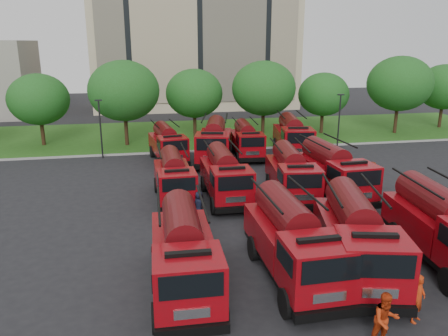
% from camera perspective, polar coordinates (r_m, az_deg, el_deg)
% --- Properties ---
extents(ground, '(140.00, 140.00, 0.00)m').
position_cam_1_polar(ground, '(24.21, 5.71, -7.82)').
color(ground, black).
rests_on(ground, ground).
extents(lawn, '(70.00, 16.00, 0.12)m').
position_cam_1_polar(lawn, '(48.60, -2.92, 4.56)').
color(lawn, '#204913').
rests_on(lawn, ground).
extents(curb, '(70.00, 0.30, 0.14)m').
position_cam_1_polar(curb, '(40.78, -1.34, 2.34)').
color(curb, gray).
rests_on(curb, ground).
extents(apartment_building, '(30.00, 14.18, 25.00)m').
position_cam_1_polar(apartment_building, '(69.68, -3.99, 18.33)').
color(apartment_building, '#C6B893').
rests_on(apartment_building, ground).
extents(tree_1, '(5.71, 5.71, 6.98)m').
position_cam_1_polar(tree_1, '(45.50, -23.04, 8.25)').
color(tree_1, '#382314').
rests_on(tree_1, ground).
extents(tree_2, '(6.72, 6.72, 8.22)m').
position_cam_1_polar(tree_2, '(42.93, -12.96, 9.80)').
color(tree_2, '#382314').
rests_on(tree_2, ground).
extents(tree_3, '(5.88, 5.88, 7.19)m').
position_cam_1_polar(tree_3, '(45.79, -3.91, 9.69)').
color(tree_3, '#382314').
rests_on(tree_3, ground).
extents(tree_4, '(6.55, 6.55, 8.01)m').
position_cam_1_polar(tree_4, '(45.65, 5.21, 10.32)').
color(tree_4, '#382314').
rests_on(tree_4, ground).
extents(tree_5, '(5.46, 5.46, 6.68)m').
position_cam_1_polar(tree_5, '(49.03, 12.86, 9.36)').
color(tree_5, '#382314').
rests_on(tree_5, ground).
extents(tree_6, '(6.89, 6.89, 8.42)m').
position_cam_1_polar(tree_6, '(51.35, 21.97, 10.19)').
color(tree_6, '#382314').
rests_on(tree_6, ground).
extents(tree_7, '(6.05, 6.05, 7.39)m').
position_cam_1_polar(tree_7, '(57.03, 26.85, 9.43)').
color(tree_7, '#382314').
rests_on(tree_7, ground).
extents(lamp_post_0, '(0.60, 0.25, 5.11)m').
position_cam_1_polar(lamp_post_0, '(39.15, -15.85, 5.38)').
color(lamp_post_0, black).
rests_on(lamp_post_0, ground).
extents(lamp_post_1, '(0.60, 0.25, 5.11)m').
position_cam_1_polar(lamp_post_1, '(43.14, 14.82, 6.40)').
color(lamp_post_1, black).
rests_on(lamp_post_1, ground).
extents(fire_truck_0, '(2.81, 7.27, 3.28)m').
position_cam_1_polar(fire_truck_0, '(17.92, -5.27, -10.98)').
color(fire_truck_0, black).
rests_on(fire_truck_0, ground).
extents(fire_truck_1, '(2.83, 7.47, 3.38)m').
position_cam_1_polar(fire_truck_1, '(18.93, 9.05, -9.40)').
color(fire_truck_1, black).
rests_on(fire_truck_1, ground).
extents(fire_truck_2, '(4.27, 7.92, 3.43)m').
position_cam_1_polar(fire_truck_2, '(19.83, 16.86, -8.62)').
color(fire_truck_2, black).
rests_on(fire_truck_2, ground).
extents(fire_truck_3, '(3.35, 7.74, 3.42)m').
position_cam_1_polar(fire_truck_3, '(22.35, 26.78, -6.87)').
color(fire_truck_3, black).
rests_on(fire_truck_3, ground).
extents(fire_truck_4, '(2.48, 6.53, 2.95)m').
position_cam_1_polar(fire_truck_4, '(28.03, -6.56, -1.21)').
color(fire_truck_4, black).
rests_on(fire_truck_4, ground).
extents(fire_truck_5, '(2.58, 6.93, 3.15)m').
position_cam_1_polar(fire_truck_5, '(27.90, 0.11, -0.98)').
color(fire_truck_5, black).
rests_on(fire_truck_5, ground).
extents(fire_truck_6, '(3.24, 7.20, 3.17)m').
position_cam_1_polar(fire_truck_6, '(28.60, 8.80, -0.72)').
color(fire_truck_6, black).
rests_on(fire_truck_6, ground).
extents(fire_truck_7, '(3.05, 7.57, 3.39)m').
position_cam_1_polar(fire_truck_7, '(29.28, 14.05, -0.40)').
color(fire_truck_7, black).
rests_on(fire_truck_7, ground).
extents(fire_truck_8, '(3.13, 6.84, 3.00)m').
position_cam_1_polar(fire_truck_8, '(37.31, -7.39, 3.17)').
color(fire_truck_8, black).
rests_on(fire_truck_8, ground).
extents(fire_truck_9, '(4.28, 8.06, 3.49)m').
position_cam_1_polar(fire_truck_9, '(36.59, -1.27, 3.45)').
color(fire_truck_9, black).
rests_on(fire_truck_9, ground).
extents(fire_truck_10, '(2.75, 6.64, 2.96)m').
position_cam_1_polar(fire_truck_10, '(38.49, 2.94, 3.65)').
color(fire_truck_10, black).
rests_on(fire_truck_10, ground).
extents(fire_truck_11, '(3.71, 7.75, 3.39)m').
position_cam_1_polar(fire_truck_11, '(39.55, 8.93, 4.14)').
color(fire_truck_11, black).
rests_on(fire_truck_11, ground).
extents(firefighter_0, '(0.84, 0.81, 1.86)m').
position_cam_1_polar(firefighter_0, '(18.28, 23.66, -17.80)').
color(firefighter_0, '#AB2C0D').
rests_on(firefighter_0, ground).
extents(firefighter_4, '(0.92, 0.93, 1.61)m').
position_cam_1_polar(firefighter_4, '(25.47, -3.25, -6.51)').
color(firefighter_4, black).
rests_on(firefighter_4, ground).
extents(firefighter_5, '(1.73, 0.99, 1.76)m').
position_cam_1_polar(firefighter_5, '(32.65, 18.62, -2.19)').
color(firefighter_5, '#AB2C0D').
rests_on(firefighter_5, ground).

